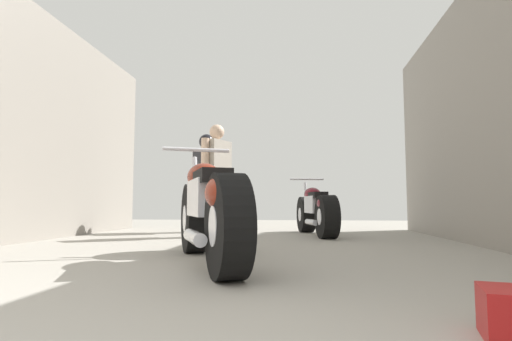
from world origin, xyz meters
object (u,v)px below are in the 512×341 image
motorcycle_black_naked (316,210)px  mechanic_in_blue (217,173)px  motorcycle_maroon_cruiser (208,209)px  mechanic_with_helmet (206,173)px

motorcycle_black_naked → mechanic_in_blue: (-1.46, -0.46, 0.56)m
motorcycle_black_naked → mechanic_in_blue: mechanic_in_blue is taller
mechanic_in_blue → motorcycle_black_naked: bearing=17.3°
motorcycle_maroon_cruiser → motorcycle_black_naked: size_ratio=1.06×
mechanic_in_blue → mechanic_with_helmet: mechanic_with_helmet is taller
motorcycle_black_naked → motorcycle_maroon_cruiser: bearing=-106.7°
motorcycle_maroon_cruiser → mechanic_in_blue: bearing=100.7°
motorcycle_black_naked → mechanic_with_helmet: mechanic_with_helmet is taller
mechanic_in_blue → mechanic_with_helmet: 1.09m
mechanic_with_helmet → motorcycle_black_naked: bearing=-16.5°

